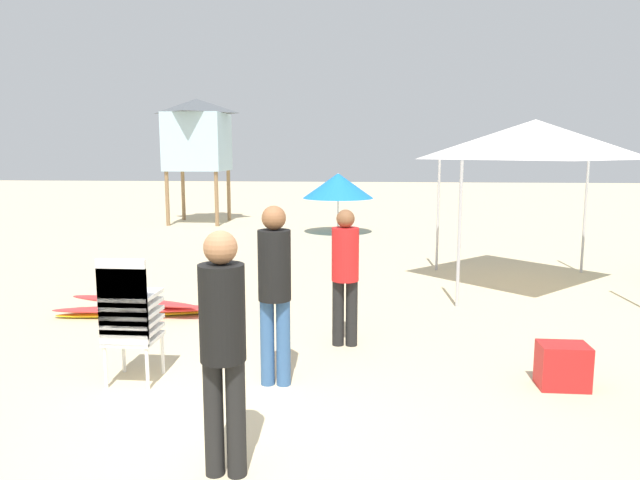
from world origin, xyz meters
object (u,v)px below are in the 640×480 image
lifeguard_near_left (275,283)px  lifeguard_tower (197,135)px  stacked_plastic_chairs (128,312)px  lifeguard_near_right (345,269)px  lifeguard_near_center (223,337)px  popup_canopy (535,140)px  surfboard_pile (139,308)px  beach_umbrella_mid (338,186)px  cooler_box (563,366)px

lifeguard_near_left → lifeguard_tower: lifeguard_tower is taller
stacked_plastic_chairs → lifeguard_near_right: 2.48m
lifeguard_near_center → popup_canopy: bearing=59.0°
popup_canopy → lifeguard_tower: lifeguard_tower is taller
surfboard_pile → beach_umbrella_mid: 8.91m
lifeguard_tower → beach_umbrella_mid: (4.60, -2.13, -1.47)m
stacked_plastic_chairs → lifeguard_near_right: lifeguard_near_right is taller
stacked_plastic_chairs → lifeguard_tower: size_ratio=0.33×
surfboard_pile → lifeguard_tower: (-2.28, 10.65, 2.71)m
popup_canopy → cooler_box: popup_canopy is taller
stacked_plastic_chairs → lifeguard_tower: bearing=103.6°
beach_umbrella_mid → surfboard_pile: bearing=-105.3°
stacked_plastic_chairs → surfboard_pile: stacked_plastic_chairs is taller
lifeguard_near_right → popup_canopy: size_ratio=0.58×
lifeguard_near_center → beach_umbrella_mid: size_ratio=0.89×
lifeguard_near_right → cooler_box: (2.18, -1.07, -0.71)m
stacked_plastic_chairs → cooler_box: (4.24, 0.29, -0.53)m
stacked_plastic_chairs → lifeguard_near_center: lifeguard_near_center is taller
surfboard_pile → lifeguard_near_right: size_ratio=1.51×
lifeguard_near_left → lifeguard_near_center: 1.65m
stacked_plastic_chairs → lifeguard_tower: lifeguard_tower is taller
surfboard_pile → lifeguard_tower: bearing=102.1°
lifeguard_near_right → cooler_box: size_ratio=3.48×
lifeguard_tower → lifeguard_near_left: bearing=-70.4°
lifeguard_near_left → lifeguard_near_center: (-0.09, -1.64, -0.01)m
lifeguard_near_left → lifeguard_near_center: bearing=-93.2°
lifeguard_tower → beach_umbrella_mid: 5.28m
lifeguard_near_right → lifeguard_near_center: bearing=-104.0°
lifeguard_near_left → lifeguard_near_center: lifeguard_near_left is taller
lifeguard_near_left → popup_canopy: popup_canopy is taller
lifeguard_near_right → beach_umbrella_mid: (-0.61, 9.50, 0.42)m
surfboard_pile → lifeguard_near_right: (2.94, -0.99, 0.82)m
lifeguard_near_right → surfboard_pile: bearing=161.4°
lifeguard_near_right → beach_umbrella_mid: bearing=93.7°
beach_umbrella_mid → lifeguard_tower: bearing=155.1°
lifeguard_tower → lifeguard_near_right: bearing=-65.9°
surfboard_pile → lifeguard_near_right: bearing=-18.6°
surfboard_pile → popup_canopy: 6.74m
lifeguard_tower → cooler_box: bearing=-59.8°
popup_canopy → beach_umbrella_mid: 7.29m
lifeguard_near_left → lifeguard_tower: 13.79m
lifeguard_near_center → lifeguard_near_left: bearing=86.8°
popup_canopy → surfboard_pile: bearing=-159.0°
beach_umbrella_mid → cooler_box: beach_umbrella_mid is taller
lifeguard_near_center → popup_canopy: popup_canopy is taller
lifeguard_near_left → cooler_box: 2.93m
surfboard_pile → cooler_box: 5.52m
beach_umbrella_mid → cooler_box: 11.00m
surfboard_pile → popup_canopy: (5.90, 2.26, 2.36)m
stacked_plastic_chairs → lifeguard_near_center: size_ratio=0.73×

